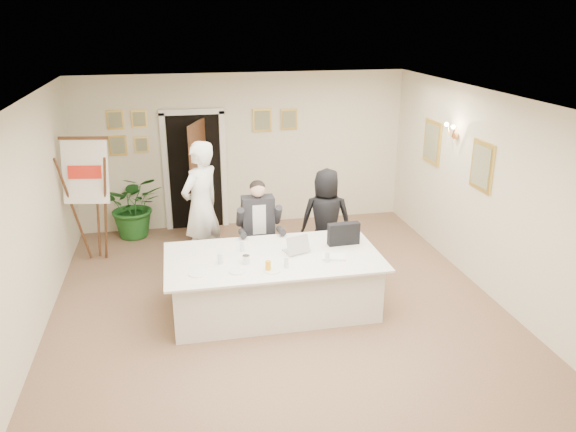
# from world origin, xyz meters

# --- Properties ---
(floor) EXTENTS (7.00, 7.00, 0.00)m
(floor) POSITION_xyz_m (0.00, 0.00, 0.00)
(floor) COLOR brown
(floor) RESTS_ON ground
(ceiling) EXTENTS (6.00, 7.00, 0.02)m
(ceiling) POSITION_xyz_m (0.00, 0.00, 2.80)
(ceiling) COLOR white
(ceiling) RESTS_ON wall_back
(wall_back) EXTENTS (6.00, 0.10, 2.80)m
(wall_back) POSITION_xyz_m (0.00, 3.50, 1.40)
(wall_back) COLOR beige
(wall_back) RESTS_ON floor
(wall_front) EXTENTS (6.00, 0.10, 2.80)m
(wall_front) POSITION_xyz_m (0.00, -3.50, 1.40)
(wall_front) COLOR beige
(wall_front) RESTS_ON floor
(wall_left) EXTENTS (0.10, 7.00, 2.80)m
(wall_left) POSITION_xyz_m (-3.00, 0.00, 1.40)
(wall_left) COLOR beige
(wall_left) RESTS_ON floor
(wall_right) EXTENTS (0.10, 7.00, 2.80)m
(wall_right) POSITION_xyz_m (3.00, 0.00, 1.40)
(wall_right) COLOR beige
(wall_right) RESTS_ON floor
(doorway) EXTENTS (1.14, 0.86, 2.20)m
(doorway) POSITION_xyz_m (-0.88, 3.32, 1.04)
(doorway) COLOR black
(doorway) RESTS_ON floor
(pictures_back_wall) EXTENTS (3.40, 0.06, 0.80)m
(pictures_back_wall) POSITION_xyz_m (-0.80, 3.47, 1.85)
(pictures_back_wall) COLOR #E2B94D
(pictures_back_wall) RESTS_ON wall_back
(pictures_right_wall) EXTENTS (0.06, 2.20, 0.80)m
(pictures_right_wall) POSITION_xyz_m (2.97, 1.20, 1.75)
(pictures_right_wall) COLOR #E2B94D
(pictures_right_wall) RESTS_ON wall_right
(wall_sconce) EXTENTS (0.20, 0.30, 0.24)m
(wall_sconce) POSITION_xyz_m (2.90, 1.20, 2.10)
(wall_sconce) COLOR #CF8442
(wall_sconce) RESTS_ON wall_right
(conference_table) EXTENTS (2.81, 1.49, 0.78)m
(conference_table) POSITION_xyz_m (-0.06, 0.11, 0.39)
(conference_table) COLOR white
(conference_table) RESTS_ON floor
(seated_man) EXTENTS (0.75, 0.78, 1.51)m
(seated_man) POSITION_xyz_m (-0.09, 1.17, 0.75)
(seated_man) COLOR black
(seated_man) RESTS_ON floor
(flip_chart) EXTENTS (0.72, 0.49, 1.99)m
(flip_chart) POSITION_xyz_m (-2.57, 2.26, 0.92)
(flip_chart) COLOR #3F1F14
(flip_chart) RESTS_ON floor
(standing_man) EXTENTS (0.87, 0.86, 2.03)m
(standing_man) POSITION_xyz_m (-0.90, 1.60, 1.01)
(standing_man) COLOR white
(standing_man) RESTS_ON floor
(standing_woman) EXTENTS (0.87, 0.66, 1.59)m
(standing_woman) POSITION_xyz_m (0.97, 1.26, 0.79)
(standing_woman) COLOR black
(standing_woman) RESTS_ON floor
(potted_palm) EXTENTS (1.12, 0.99, 1.16)m
(potted_palm) POSITION_xyz_m (-2.00, 3.20, 0.58)
(potted_palm) COLOR #1C551D
(potted_palm) RESTS_ON floor
(laptop) EXTENTS (0.42, 0.43, 0.28)m
(laptop) POSITION_xyz_m (0.27, 0.20, 0.91)
(laptop) COLOR #B7BABC
(laptop) RESTS_ON conference_table
(laptop_bag) EXTENTS (0.44, 0.14, 0.31)m
(laptop_bag) POSITION_xyz_m (0.96, 0.31, 0.93)
(laptop_bag) COLOR black
(laptop_bag) RESTS_ON conference_table
(paper_stack) EXTENTS (0.35, 0.28, 0.03)m
(paper_stack) POSITION_xyz_m (0.70, -0.12, 0.79)
(paper_stack) COLOR white
(paper_stack) RESTS_ON conference_table
(plate_left) EXTENTS (0.22, 0.22, 0.01)m
(plate_left) POSITION_xyz_m (-1.06, -0.25, 0.78)
(plate_left) COLOR white
(plate_left) RESTS_ON conference_table
(plate_mid) EXTENTS (0.23, 0.23, 0.01)m
(plate_mid) POSITION_xyz_m (-0.58, -0.28, 0.78)
(plate_mid) COLOR white
(plate_mid) RESTS_ON conference_table
(plate_near) EXTENTS (0.24, 0.24, 0.01)m
(plate_near) POSITION_xyz_m (-0.16, -0.35, 0.78)
(plate_near) COLOR white
(plate_near) RESTS_ON conference_table
(glass_a) EXTENTS (0.08, 0.08, 0.14)m
(glass_a) POSITION_xyz_m (-0.76, 0.00, 0.84)
(glass_a) COLOR silver
(glass_a) RESTS_ON conference_table
(glass_b) EXTENTS (0.06, 0.06, 0.14)m
(glass_b) POSITION_xyz_m (0.04, -0.28, 0.84)
(glass_b) COLOR silver
(glass_b) RESTS_ON conference_table
(glass_c) EXTENTS (0.07, 0.07, 0.14)m
(glass_c) POSITION_xyz_m (0.58, -0.22, 0.84)
(glass_c) COLOR silver
(glass_c) RESTS_ON conference_table
(glass_d) EXTENTS (0.07, 0.07, 0.14)m
(glass_d) POSITION_xyz_m (-0.44, 0.34, 0.84)
(glass_d) COLOR silver
(glass_d) RESTS_ON conference_table
(oj_glass) EXTENTS (0.08, 0.08, 0.13)m
(oj_glass) POSITION_xyz_m (-0.20, -0.33, 0.84)
(oj_glass) COLOR orange
(oj_glass) RESTS_ON conference_table
(steel_jug) EXTENTS (0.10, 0.10, 0.11)m
(steel_jug) POSITION_xyz_m (-0.44, -0.06, 0.83)
(steel_jug) COLOR silver
(steel_jug) RESTS_ON conference_table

